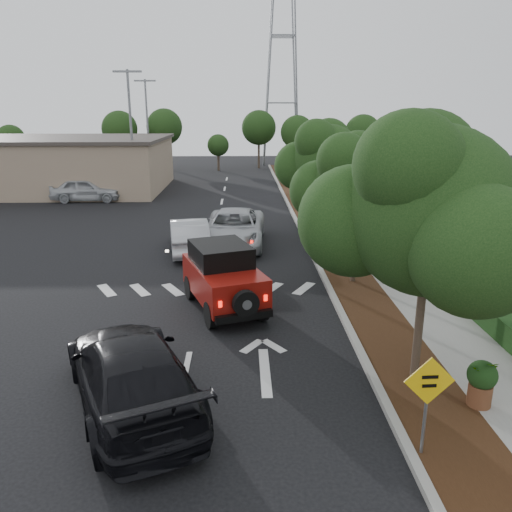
{
  "coord_description": "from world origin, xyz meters",
  "views": [
    {
      "loc": [
        1.47,
        -11.18,
        6.34
      ],
      "look_at": [
        1.86,
        3.0,
        2.15
      ],
      "focal_mm": 35.0,
      "sensor_mm": 36.0,
      "label": 1
    }
  ],
  "objects_px": {
    "silver_suv_ahead": "(234,228)",
    "speed_hump_sign": "(428,393)",
    "red_jeep": "(222,276)",
    "black_suv_oncoming": "(131,372)"
  },
  "relations": [
    {
      "from": "silver_suv_ahead",
      "to": "black_suv_oncoming",
      "type": "distance_m",
      "value": 13.7
    },
    {
      "from": "speed_hump_sign",
      "to": "black_suv_oncoming",
      "type": "bearing_deg",
      "value": 159.31
    },
    {
      "from": "silver_suv_ahead",
      "to": "speed_hump_sign",
      "type": "height_order",
      "value": "speed_hump_sign"
    },
    {
      "from": "speed_hump_sign",
      "to": "red_jeep",
      "type": "bearing_deg",
      "value": 115.41
    },
    {
      "from": "silver_suv_ahead",
      "to": "black_suv_oncoming",
      "type": "height_order",
      "value": "silver_suv_ahead"
    },
    {
      "from": "black_suv_oncoming",
      "to": "silver_suv_ahead",
      "type": "bearing_deg",
      "value": -122.08
    },
    {
      "from": "black_suv_oncoming",
      "to": "red_jeep",
      "type": "bearing_deg",
      "value": -130.64
    },
    {
      "from": "red_jeep",
      "to": "speed_hump_sign",
      "type": "bearing_deg",
      "value": -81.57
    },
    {
      "from": "red_jeep",
      "to": "black_suv_oncoming",
      "type": "xyz_separation_m",
      "value": [
        -1.77,
        -5.74,
        -0.26
      ]
    },
    {
      "from": "red_jeep",
      "to": "silver_suv_ahead",
      "type": "height_order",
      "value": "red_jeep"
    }
  ]
}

